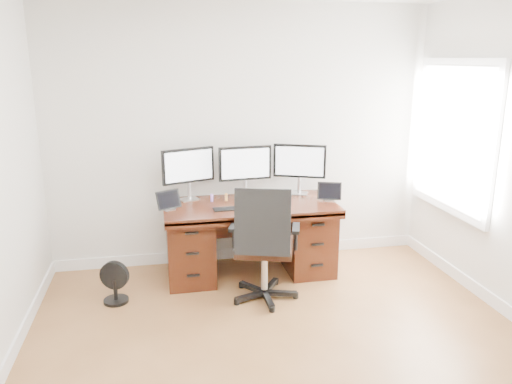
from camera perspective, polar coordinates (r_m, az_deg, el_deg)
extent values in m
plane|color=brown|center=(3.68, 4.89, -20.66)|extent=(4.50, 4.50, 0.00)
cube|color=silver|center=(5.25, -1.61, 6.32)|extent=(4.00, 0.10, 2.70)
cube|color=white|center=(5.26, 21.66, 5.84)|extent=(0.04, 1.30, 1.50)
cube|color=white|center=(5.25, 21.48, 5.84)|extent=(0.01, 1.15, 1.35)
cube|color=#3A160B|center=(4.95, -0.68, -1.63)|extent=(1.70, 0.80, 0.05)
cube|color=#3A160B|center=(5.03, -7.55, -6.00)|extent=(0.45, 0.70, 0.70)
cube|color=#3A160B|center=(5.24, 5.81, -5.08)|extent=(0.45, 0.70, 0.70)
cube|color=black|center=(5.30, -1.27, -3.04)|extent=(0.74, 0.03, 0.40)
cylinder|color=black|center=(4.72, 0.96, -11.46)|extent=(0.72, 0.72, 0.08)
cylinder|color=silver|center=(4.61, 0.97, -8.69)|extent=(0.06, 0.06, 0.41)
cube|color=black|center=(4.53, 0.98, -6.29)|extent=(0.61, 0.60, 0.07)
cube|color=black|center=(4.21, 0.75, -3.48)|extent=(0.47, 0.19, 0.57)
cube|color=black|center=(4.50, -2.58, -3.95)|extent=(0.13, 0.26, 0.03)
cube|color=black|center=(4.45, 4.59, -4.16)|extent=(0.13, 0.26, 0.03)
cylinder|color=black|center=(4.82, -15.68, -11.84)|extent=(0.22, 0.22, 0.03)
cylinder|color=black|center=(4.77, -15.77, -10.69)|extent=(0.04, 0.04, 0.19)
cylinder|color=black|center=(4.71, -15.89, -9.23)|extent=(0.27, 0.14, 0.26)
cube|color=silver|center=(5.13, -7.62, -0.81)|extent=(0.22, 0.19, 0.01)
cylinder|color=silver|center=(5.11, -7.65, 0.11)|extent=(0.04, 0.04, 0.18)
cube|color=black|center=(5.05, -7.75, 3.01)|extent=(0.53, 0.22, 0.35)
cube|color=white|center=(5.03, -7.66, 2.97)|extent=(0.47, 0.17, 0.30)
cube|color=silver|center=(5.20, -1.23, -0.47)|extent=(0.19, 0.16, 0.01)
cylinder|color=silver|center=(5.18, -1.24, 0.43)|extent=(0.04, 0.04, 0.18)
cube|color=black|center=(5.12, -1.25, 3.31)|extent=(0.55, 0.08, 0.35)
cube|color=white|center=(5.10, -1.19, 3.26)|extent=(0.50, 0.05, 0.30)
cube|color=silver|center=(5.33, 4.92, -0.14)|extent=(0.22, 0.20, 0.01)
cylinder|color=silver|center=(5.31, 4.94, 0.74)|extent=(0.04, 0.04, 0.18)
cube|color=black|center=(5.25, 5.01, 3.55)|extent=(0.52, 0.25, 0.35)
cube|color=white|center=(5.23, 4.98, 3.51)|extent=(0.46, 0.20, 0.30)
cube|color=silver|center=(4.82, -9.91, -1.95)|extent=(0.13, 0.12, 0.01)
cube|color=black|center=(4.79, -9.97, -0.88)|extent=(0.24, 0.17, 0.17)
cube|color=silver|center=(5.10, 8.38, -0.92)|extent=(0.12, 0.11, 0.01)
cube|color=black|center=(5.08, 8.42, 0.10)|extent=(0.25, 0.14, 0.17)
cube|color=silver|center=(4.78, -0.66, -1.84)|extent=(0.27, 0.20, 0.01)
cube|color=#B8BABF|center=(4.85, 2.53, -1.64)|extent=(0.14, 0.14, 0.01)
cube|color=black|center=(4.77, -3.61, -1.95)|extent=(0.22, 0.14, 0.01)
cube|color=black|center=(4.95, -0.81, -1.28)|extent=(0.13, 0.09, 0.01)
cylinder|color=#AA71DE|center=(5.03, -5.07, -0.81)|extent=(0.03, 0.03, 0.05)
sphere|color=#AA71DE|center=(5.02, -5.08, -0.39)|extent=(0.03, 0.03, 0.03)
cylinder|color=gold|center=(5.05, -3.42, -0.72)|extent=(0.03, 0.03, 0.05)
sphere|color=gold|center=(5.04, -3.43, -0.30)|extent=(0.03, 0.03, 0.03)
cylinder|color=brown|center=(5.06, -2.03, -0.65)|extent=(0.03, 0.03, 0.05)
sphere|color=brown|center=(5.05, -2.03, -0.23)|extent=(0.03, 0.03, 0.03)
cylinder|color=#D8BD6F|center=(5.11, 0.64, -0.50)|extent=(0.03, 0.03, 0.05)
sphere|color=#D8BD6F|center=(5.10, 0.64, -0.09)|extent=(0.03, 0.03, 0.03)
cylinder|color=#63A9DC|center=(5.13, 1.64, -0.45)|extent=(0.03, 0.03, 0.05)
sphere|color=#63A9DC|center=(5.12, 1.64, -0.04)|extent=(0.03, 0.03, 0.03)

